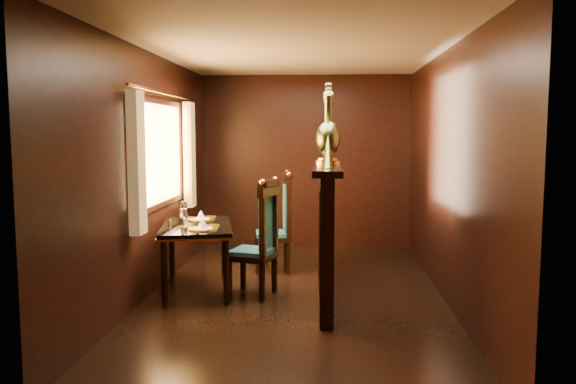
% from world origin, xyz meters
% --- Properties ---
extents(ground, '(5.00, 5.00, 0.00)m').
position_xyz_m(ground, '(0.00, 0.00, 0.00)').
color(ground, black).
rests_on(ground, ground).
extents(room_shell, '(3.04, 5.04, 2.52)m').
position_xyz_m(room_shell, '(-0.09, 0.02, 1.58)').
color(room_shell, black).
rests_on(room_shell, ground).
extents(partition, '(0.26, 2.70, 1.36)m').
position_xyz_m(partition, '(0.32, 0.30, 0.71)').
color(partition, black).
rests_on(partition, ground).
extents(dining_table, '(0.97, 1.33, 0.91)m').
position_xyz_m(dining_table, '(-1.05, 0.12, 0.64)').
color(dining_table, black).
rests_on(dining_table, ground).
extents(chair_left, '(0.54, 0.56, 1.23)m').
position_xyz_m(chair_left, '(-0.34, -0.03, 0.64)').
color(chair_left, black).
rests_on(chair_left, ground).
extents(chair_right, '(0.50, 0.52, 1.22)m').
position_xyz_m(chair_right, '(-0.23, 1.06, 0.64)').
color(chair_right, black).
rests_on(chair_right, ground).
extents(peacock_left, '(0.26, 0.69, 0.82)m').
position_xyz_m(peacock_left, '(0.33, -0.07, 1.77)').
color(peacock_left, '#164430').
rests_on(peacock_left, partition).
extents(peacock_right, '(0.25, 0.66, 0.79)m').
position_xyz_m(peacock_right, '(0.33, 0.55, 1.75)').
color(peacock_right, '#164430').
rests_on(peacock_right, partition).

